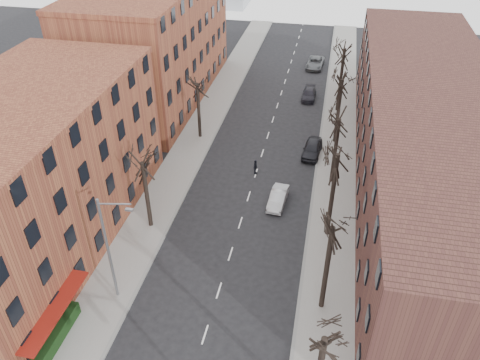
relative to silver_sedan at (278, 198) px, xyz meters
The scene contains 20 objects.
sidewalk_left 15.88m from the silver_sedan, 133.23° to the left, with size 4.00×90.00×0.15m, color gray.
sidewalk_right 12.66m from the silver_sedan, 66.07° to the left, with size 4.00×90.00×0.15m, color gray.
building_left_near 21.35m from the silver_sedan, 155.91° to the right, with size 12.00×26.00×12.00m, color brown.
building_left_far 28.62m from the silver_sedan, 132.54° to the left, with size 12.00×28.00×14.00m, color brown.
building_right 15.31m from the silver_sedan, 26.56° to the left, with size 12.00×50.00×10.00m, color #4B2A23.
awning_left 21.33m from the silver_sedan, 125.13° to the right, with size 1.20×7.00×0.15m, color maroon.
hedge 22.20m from the silver_sedan, 123.86° to the right, with size 0.80×6.00×1.00m, color #183211.
tree_right_b 12.39m from the silver_sedan, 67.53° to the right, with size 5.20×5.20×10.80m, color black, non-canonical shape.
tree_right_c 5.88m from the silver_sedan, 35.99° to the right, with size 5.20×5.20×11.60m, color black, non-canonical shape.
tree_right_d 6.61m from the silver_sedan, 43.97° to the left, with size 5.20×5.20×10.00m, color black, non-canonical shape.
tree_right_e 13.44m from the silver_sedan, 69.36° to the left, with size 5.20×5.20×10.80m, color black, non-canonical shape.
tree_right_f 21.11m from the silver_sedan, 77.04° to the left, with size 5.20×5.20×11.60m, color black, non-canonical shape.
tree_left_a 11.81m from the silver_sedan, 152.56° to the right, with size 5.20×5.20×9.50m, color black, non-canonical shape.
tree_left_b 14.89m from the silver_sedan, 134.74° to the left, with size 5.20×5.20×9.50m, color black, non-canonical shape.
streetlight 17.25m from the silver_sedan, 126.37° to the right, with size 2.45×0.22×9.03m.
silver_sedan is the anchor object (origin of this frame).
parked_car_near 9.64m from the silver_sedan, 75.39° to the left, with size 1.81×4.51×1.54m, color black.
parked_car_mid 23.48m from the silver_sedan, 87.73° to the left, with size 1.73×4.25×1.23m, color black.
parked_car_far 34.83m from the silver_sedan, 88.47° to the left, with size 2.38×5.17×1.44m, color #5A5E62.
pedestrian_crossing 5.38m from the silver_sedan, 123.15° to the left, with size 0.93×0.39×1.58m, color black.
Camera 1 is at (6.38, -11.13, 26.91)m, focal length 35.00 mm.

